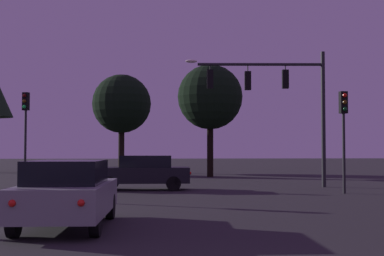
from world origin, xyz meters
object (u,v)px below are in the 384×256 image
at_px(traffic_light_corner_left, 25,120).
at_px(car_crossing_left, 143,172).
at_px(traffic_signal_mast_arm, 278,92).
at_px(traffic_light_median, 344,121).
at_px(tree_left_far, 122,104).
at_px(tree_behind_sign, 210,97).
at_px(car_nearside_lane, 68,192).

distance_m(traffic_light_corner_left, car_crossing_left, 7.24).
height_order(traffic_signal_mast_arm, traffic_light_median, traffic_signal_mast_arm).
relative_size(traffic_signal_mast_arm, traffic_light_corner_left, 1.44).
bearing_deg(tree_left_far, car_crossing_left, -84.40).
xyz_separation_m(car_crossing_left, tree_behind_sign, (4.35, 11.30, 4.48)).
height_order(traffic_light_median, tree_left_far, tree_left_far).
height_order(traffic_signal_mast_arm, car_nearside_lane, traffic_signal_mast_arm).
height_order(traffic_light_corner_left, tree_behind_sign, tree_behind_sign).
relative_size(tree_behind_sign, tree_left_far, 0.95).
distance_m(traffic_light_corner_left, traffic_light_median, 15.30).
distance_m(traffic_signal_mast_arm, traffic_light_corner_left, 12.56).
bearing_deg(tree_behind_sign, car_crossing_left, -111.07).
bearing_deg(traffic_light_corner_left, car_crossing_left, -30.10).
bearing_deg(traffic_signal_mast_arm, car_crossing_left, -168.59).
bearing_deg(car_crossing_left, car_nearside_lane, -98.10).
xyz_separation_m(traffic_light_median, tree_behind_sign, (-3.81, 13.97, 2.32)).
bearing_deg(traffic_light_corner_left, traffic_signal_mast_arm, -9.71).
height_order(traffic_light_corner_left, tree_left_far, tree_left_far).
relative_size(traffic_light_corner_left, traffic_light_median, 1.12).
relative_size(traffic_light_median, tree_behind_sign, 0.56).
relative_size(traffic_signal_mast_arm, car_nearside_lane, 1.51).
relative_size(traffic_light_median, car_nearside_lane, 0.94).
distance_m(traffic_signal_mast_arm, tree_left_far, 19.52).
xyz_separation_m(traffic_signal_mast_arm, tree_left_far, (-8.30, 17.65, 0.89)).
height_order(traffic_signal_mast_arm, traffic_light_corner_left, traffic_signal_mast_arm).
bearing_deg(tree_left_far, traffic_light_corner_left, -104.51).
relative_size(traffic_light_corner_left, car_nearside_lane, 1.05).
bearing_deg(tree_behind_sign, traffic_light_median, -74.75).
xyz_separation_m(car_crossing_left, tree_left_far, (-1.86, 18.95, 4.66)).
bearing_deg(tree_behind_sign, tree_left_far, 129.08).
distance_m(traffic_signal_mast_arm, tree_behind_sign, 10.24).
bearing_deg(car_nearside_lane, traffic_signal_mast_arm, 57.50).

